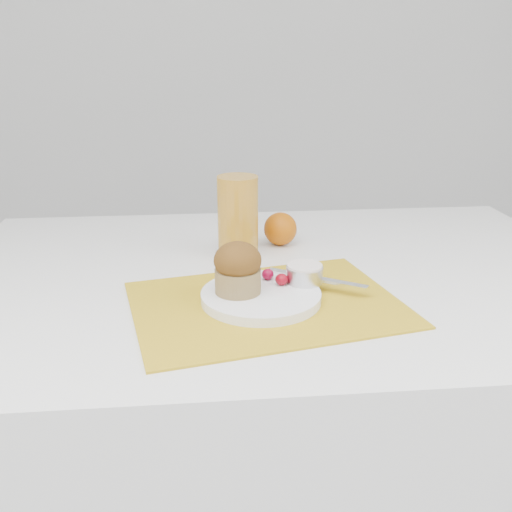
{
  "coord_description": "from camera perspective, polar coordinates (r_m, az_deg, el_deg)",
  "views": [
    {
      "loc": [
        -0.13,
        -0.9,
        1.12
      ],
      "look_at": [
        -0.05,
        -0.01,
        0.8
      ],
      "focal_mm": 40.0,
      "sensor_mm": 36.0,
      "label": 1
    }
  ],
  "objects": [
    {
      "name": "plate",
      "position": [
        0.9,
        0.5,
        -4.05
      ],
      "size": [
        0.2,
        0.2,
        0.02
      ],
      "primitive_type": "cylinder",
      "rotation": [
        0.0,
        0.0,
        0.09
      ],
      "color": "white",
      "rests_on": "placemat"
    },
    {
      "name": "muffin",
      "position": [
        0.88,
        -1.84,
        -1.22
      ],
      "size": [
        0.09,
        0.09,
        0.08
      ],
      "color": "olive",
      "rests_on": "plate"
    },
    {
      "name": "orange",
      "position": [
        1.16,
        2.45,
        2.73
      ],
      "size": [
        0.07,
        0.07,
        0.07
      ],
      "primitive_type": "sphere",
      "color": "#BF5C06",
      "rests_on": "table"
    },
    {
      "name": "raspberry_far",
      "position": [
        0.92,
        2.58,
        -2.35
      ],
      "size": [
        0.02,
        0.02,
        0.02
      ],
      "primitive_type": "ellipsoid",
      "color": "#62020D",
      "rests_on": "plate"
    },
    {
      "name": "table",
      "position": [
        1.22,
        2.01,
        -18.1
      ],
      "size": [
        1.2,
        0.8,
        0.75
      ],
      "primitive_type": "cube",
      "color": "white",
      "rests_on": "ground"
    },
    {
      "name": "placemat",
      "position": [
        0.89,
        1.06,
        -4.83
      ],
      "size": [
        0.46,
        0.38,
        0.0
      ],
      "primitive_type": "cube",
      "rotation": [
        0.0,
        0.0,
        0.2
      ],
      "color": "gold",
      "rests_on": "table"
    },
    {
      "name": "cream",
      "position": [
        0.93,
        4.89,
        -1.07
      ],
      "size": [
        0.07,
        0.07,
        0.01
      ],
      "primitive_type": "cylinder",
      "rotation": [
        0.0,
        0.0,
        -0.15
      ],
      "color": "white",
      "rests_on": "ramekin"
    },
    {
      "name": "raspberry_near",
      "position": [
        0.94,
        1.18,
        -1.83
      ],
      "size": [
        0.02,
        0.02,
        0.02
      ],
      "primitive_type": "ellipsoid",
      "color": "#62021B",
      "rests_on": "plate"
    },
    {
      "name": "juice_glass",
      "position": [
        1.09,
        -1.83,
        3.97
      ],
      "size": [
        0.1,
        0.1,
        0.16
      ],
      "primitive_type": "cylinder",
      "rotation": [
        0.0,
        0.0,
        0.37
      ],
      "color": "#C18624",
      "rests_on": "table"
    },
    {
      "name": "ramekin",
      "position": [
        0.93,
        4.87,
        -1.84
      ],
      "size": [
        0.07,
        0.07,
        0.03
      ],
      "primitive_type": "cylinder",
      "rotation": [
        0.0,
        0.0,
        -0.14
      ],
      "color": "silver",
      "rests_on": "plate"
    },
    {
      "name": "butter_knife",
      "position": [
        0.95,
        6.07,
        -2.26
      ],
      "size": [
        0.15,
        0.11,
        0.0
      ],
      "primitive_type": "cube",
      "rotation": [
        0.0,
        0.0,
        -0.58
      ],
      "color": "silver",
      "rests_on": "plate"
    }
  ]
}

